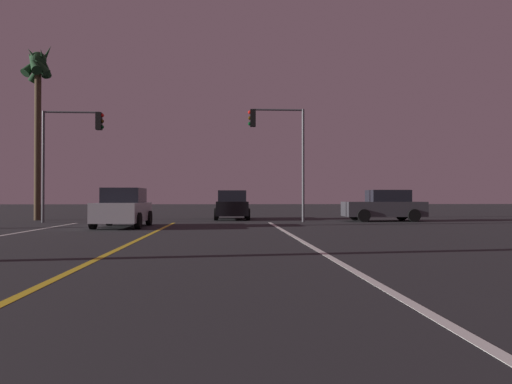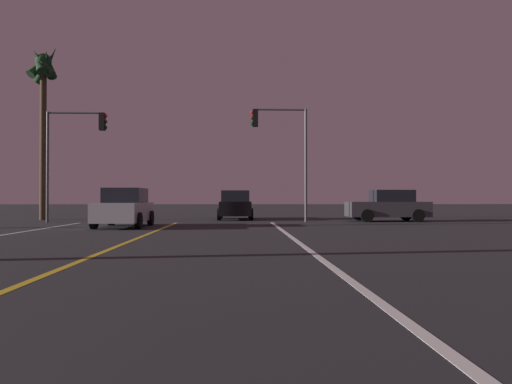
{
  "view_description": "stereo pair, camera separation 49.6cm",
  "coord_description": "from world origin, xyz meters",
  "px_view_note": "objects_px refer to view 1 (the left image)",
  "views": [
    {
      "loc": [
        2.67,
        0.87,
        1.26
      ],
      "look_at": [
        3.89,
        20.98,
        1.51
      ],
      "focal_mm": 33.96,
      "sensor_mm": 36.0,
      "label": 1
    },
    {
      "loc": [
        3.17,
        0.87,
        1.26
      ],
      "look_at": [
        3.89,
        20.98,
        1.51
      ],
      "focal_mm": 33.96,
      "sensor_mm": 36.0,
      "label": 2
    }
  ],
  "objects_px": {
    "car_oncoming": "(123,208)",
    "traffic_light_near_left": "(72,140)",
    "palm_tree_left_far": "(38,81)",
    "car_ahead_far": "(232,205)",
    "car_crossing_side": "(385,206)",
    "traffic_light_near_right": "(278,139)"
  },
  "relations": [
    {
      "from": "traffic_light_near_left",
      "to": "traffic_light_near_right",
      "type": "bearing_deg",
      "value": -0.0
    },
    {
      "from": "traffic_light_near_right",
      "to": "car_oncoming",
      "type": "bearing_deg",
      "value": 29.48
    },
    {
      "from": "palm_tree_left_far",
      "to": "traffic_light_near_left",
      "type": "bearing_deg",
      "value": -45.6
    },
    {
      "from": "traffic_light_near_left",
      "to": "palm_tree_left_far",
      "type": "relative_size",
      "value": 0.56
    },
    {
      "from": "car_crossing_side",
      "to": "traffic_light_near_left",
      "type": "bearing_deg",
      "value": 2.13
    },
    {
      "from": "traffic_light_near_right",
      "to": "palm_tree_left_far",
      "type": "relative_size",
      "value": 0.59
    },
    {
      "from": "car_ahead_far",
      "to": "car_oncoming",
      "type": "height_order",
      "value": "same"
    },
    {
      "from": "car_ahead_far",
      "to": "car_oncoming",
      "type": "bearing_deg",
      "value": 146.89
    },
    {
      "from": "car_oncoming",
      "to": "traffic_light_near_right",
      "type": "height_order",
      "value": "traffic_light_near_right"
    },
    {
      "from": "car_ahead_far",
      "to": "traffic_light_near_left",
      "type": "xyz_separation_m",
      "value": [
        -8.26,
        -3.28,
        3.42
      ]
    },
    {
      "from": "car_ahead_far",
      "to": "palm_tree_left_far",
      "type": "xyz_separation_m",
      "value": [
        -11.06,
        -0.42,
        7.14
      ]
    },
    {
      "from": "traffic_light_near_right",
      "to": "traffic_light_near_left",
      "type": "bearing_deg",
      "value": -0.0
    },
    {
      "from": "palm_tree_left_far",
      "to": "traffic_light_near_right",
      "type": "bearing_deg",
      "value": -11.99
    },
    {
      "from": "car_oncoming",
      "to": "car_crossing_side",
      "type": "relative_size",
      "value": 1.0
    },
    {
      "from": "car_oncoming",
      "to": "traffic_light_near_left",
      "type": "bearing_deg",
      "value": -139.43
    },
    {
      "from": "car_ahead_far",
      "to": "palm_tree_left_far",
      "type": "distance_m",
      "value": 13.17
    },
    {
      "from": "car_ahead_far",
      "to": "traffic_light_near_right",
      "type": "height_order",
      "value": "traffic_light_near_right"
    },
    {
      "from": "car_ahead_far",
      "to": "car_oncoming",
      "type": "relative_size",
      "value": 1.0
    },
    {
      "from": "car_crossing_side",
      "to": "traffic_light_near_right",
      "type": "distance_m",
      "value": 6.94
    },
    {
      "from": "traffic_light_near_left",
      "to": "palm_tree_left_far",
      "type": "bearing_deg",
      "value": 134.4
    },
    {
      "from": "car_oncoming",
      "to": "traffic_light_near_left",
      "type": "relative_size",
      "value": 0.75
    },
    {
      "from": "car_oncoming",
      "to": "traffic_light_near_left",
      "type": "xyz_separation_m",
      "value": [
        -3.48,
        4.06,
        3.42
      ]
    }
  ]
}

